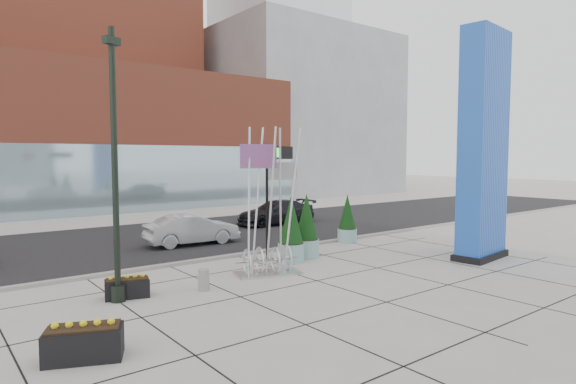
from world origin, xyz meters
TOP-DOWN VIEW (x-y plane):
  - ground at (0.00, 0.00)m, footprint 160.00×160.00m
  - street_asphalt at (0.00, 10.00)m, footprint 80.00×12.00m
  - curb_edge at (0.00, 4.00)m, footprint 80.00×0.30m
  - tower_podium at (1.00, 27.00)m, footprint 34.00×10.00m
  - tower_glass_front at (1.00, 22.20)m, footprint 34.00×0.60m
  - building_grey_parking at (26.00, 32.00)m, footprint 20.00×18.00m
  - building_pale_office at (36.00, 48.00)m, footprint 16.00×16.00m
  - blue_pylon at (8.63, -2.41)m, footprint 2.88×1.55m
  - lamp_post at (-5.00, 0.77)m, footprint 0.53×0.42m
  - public_art_sculpture at (0.28, 0.79)m, footprint 2.51×1.74m
  - concrete_bollard at (-2.52, 0.29)m, footprint 0.34×0.34m
  - overhead_street_sign at (2.45, 2.80)m, footprint 2.05×1.05m
  - round_planter_east at (7.00, 3.60)m, footprint 0.93×0.93m
  - round_planter_mid at (3.20, 2.15)m, footprint 1.05×1.05m
  - round_planter_west at (2.12, 1.80)m, footprint 1.05×1.05m
  - box_planter_north at (-4.66, 1.00)m, footprint 1.36×0.93m
  - box_planter_south at (-6.87, -2.77)m, footprint 1.67×1.30m
  - car_silver_mid at (0.74, 7.57)m, footprint 4.44×1.86m
  - car_dark_east at (7.90, 10.65)m, footprint 5.10×2.26m

SIDE VIEW (x-z plane):
  - ground at x=0.00m, z-range 0.00..0.00m
  - street_asphalt at x=0.00m, z-range 0.00..0.02m
  - curb_edge at x=0.00m, z-range 0.00..0.12m
  - box_planter_north at x=-4.66m, z-range -0.03..0.65m
  - concrete_bollard at x=-2.52m, z-range 0.00..0.67m
  - box_planter_south at x=-6.87m, z-range -0.03..0.79m
  - car_silver_mid at x=0.74m, z-range 0.00..1.43m
  - car_dark_east at x=7.90m, z-range 0.00..1.46m
  - round_planter_east at x=7.00m, z-range -0.06..2.27m
  - round_planter_mid at x=3.20m, z-range -0.07..2.56m
  - round_planter_west at x=2.12m, z-range -0.07..2.56m
  - public_art_sculpture at x=0.28m, z-range -1.23..3.95m
  - tower_glass_front at x=1.00m, z-range 0.00..5.00m
  - lamp_post at x=-5.00m, z-range -0.70..7.00m
  - overhead_street_sign at x=2.45m, z-range 1.64..6.21m
  - blue_pylon at x=8.63m, z-range -0.15..9.02m
  - tower_podium at x=1.00m, z-range 0.00..11.00m
  - building_grey_parking at x=26.00m, z-range 0.00..18.00m
  - building_pale_office at x=36.00m, z-range 0.00..55.00m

